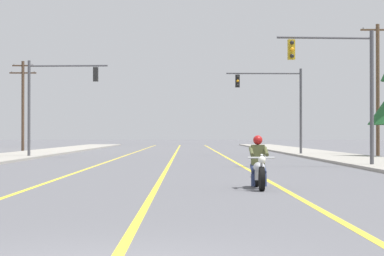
# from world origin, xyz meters

# --- Properties ---
(lane_stripe_center) EXTENTS (0.16, 100.00, 0.01)m
(lane_stripe_center) POSITION_xyz_m (-0.01, 45.00, 0.00)
(lane_stripe_center) COLOR yellow
(lane_stripe_center) RESTS_ON ground
(lane_stripe_left) EXTENTS (0.16, 100.00, 0.01)m
(lane_stripe_left) POSITION_xyz_m (-3.46, 45.00, 0.00)
(lane_stripe_left) COLOR yellow
(lane_stripe_left) RESTS_ON ground
(lane_stripe_right) EXTENTS (0.16, 100.00, 0.01)m
(lane_stripe_right) POSITION_xyz_m (3.46, 45.00, 0.00)
(lane_stripe_right) COLOR yellow
(lane_stripe_right) RESTS_ON ground
(sidewalk_kerb_right) EXTENTS (4.40, 110.00, 0.14)m
(sidewalk_kerb_right) POSITION_xyz_m (10.54, 40.00, 0.07)
(sidewalk_kerb_right) COLOR #9E998E
(sidewalk_kerb_right) RESTS_ON ground
(sidewalk_kerb_left) EXTENTS (4.40, 110.00, 0.14)m
(sidewalk_kerb_left) POSITION_xyz_m (-10.54, 40.00, 0.07)
(sidewalk_kerb_left) COLOR #9E998E
(sidewalk_kerb_left) RESTS_ON ground
(motorcycle_with_rider) EXTENTS (0.70, 2.19, 1.46)m
(motorcycle_with_rider) POSITION_xyz_m (2.80, 12.00, 0.59)
(motorcycle_with_rider) COLOR black
(motorcycle_with_rider) RESTS_ON ground
(traffic_signal_near_right) EXTENTS (4.42, 0.58, 6.20)m
(traffic_signal_near_right) POSITION_xyz_m (7.99, 24.89, 4.07)
(traffic_signal_near_right) COLOR #47474C
(traffic_signal_near_right) RESTS_ON ground
(traffic_signal_near_left) EXTENTS (5.11, 0.49, 6.20)m
(traffic_signal_near_left) POSITION_xyz_m (-7.70, 38.39, 4.11)
(traffic_signal_near_left) COLOR #47474C
(traffic_signal_near_left) RESTS_ON ground
(traffic_signal_mid_right) EXTENTS (5.42, 0.43, 6.20)m
(traffic_signal_mid_right) POSITION_xyz_m (7.45, 43.95, 4.13)
(traffic_signal_mid_right) COLOR #47474C
(traffic_signal_mid_right) RESTS_ON ground
(utility_pole_right_far) EXTENTS (2.40, 0.26, 9.20)m
(utility_pole_right_far) POSITION_xyz_m (14.20, 42.75, 4.83)
(utility_pole_right_far) COLOR brown
(utility_pole_right_far) RESTS_ON ground
(utility_pole_left_far) EXTENTS (2.38, 0.26, 8.02)m
(utility_pole_left_far) POSITION_xyz_m (-13.67, 56.90, 4.36)
(utility_pole_left_far) COLOR #4C3828
(utility_pole_left_far) RESTS_ON ground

